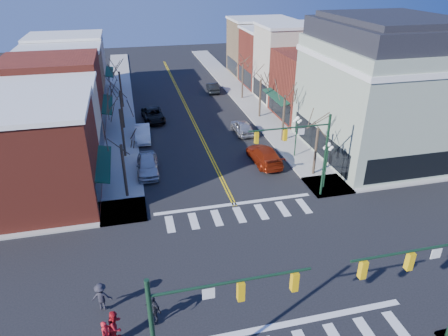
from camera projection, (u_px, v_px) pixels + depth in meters
ground at (265, 267)px, 25.65m from camera, size 160.00×160.00×0.00m
sidewalk_left at (122, 152)px, 41.10m from camera, size 3.50×70.00×0.15m
sidewalk_right at (282, 137)px, 44.75m from camera, size 3.50×70.00×0.15m
bldg_left_brick_a at (28, 159)px, 30.76m from camera, size 10.00×8.50×8.00m
bldg_left_stucco_a at (44, 126)px, 37.58m from camera, size 10.00×7.00×7.50m
bldg_left_brick_b at (54, 97)px, 44.28m from camera, size 10.00×9.00×8.50m
bldg_left_tan at (63, 81)px, 51.58m from camera, size 10.00×7.50×7.80m
bldg_left_stucco_b at (69, 66)px, 58.19m from camera, size 10.00×8.00×8.20m
bldg_right_brick_a at (318, 85)px, 49.34m from camera, size 10.00×8.50×8.00m
bldg_right_stucco at (295, 64)px, 55.59m from camera, size 10.00×7.00×10.00m
bldg_right_brick_b at (276, 58)px, 62.42m from camera, size 10.00×8.00×8.50m
bldg_right_tan at (260, 47)px, 69.23m from camera, size 10.00×8.00×9.00m
victorian_corner at (382, 88)px, 38.60m from camera, size 12.25×14.25×13.30m
traffic_mast_near_left at (199, 320)px, 15.95m from camera, size 6.60×0.28×7.20m
traffic_mast_near_right at (437, 275)px, 18.26m from camera, size 6.60×0.28×7.20m
traffic_mast_far_right at (305, 147)px, 31.06m from camera, size 6.60×0.28×7.20m
lamppost_corner at (327, 157)px, 33.37m from camera, size 0.36×0.36×4.33m
lamppost_midblock at (297, 130)px, 38.99m from camera, size 0.36×0.36×4.33m
tree_left_a at (124, 172)px, 32.33m from camera, size 0.24×0.24×4.76m
tree_left_b at (123, 134)px, 39.19m from camera, size 0.24×0.24×5.04m
tree_left_c at (122, 110)px, 46.23m from camera, size 0.24×0.24×4.55m
tree_left_d at (121, 90)px, 53.07m from camera, size 0.24×0.24×4.90m
tree_right_a at (315, 152)px, 35.87m from camera, size 0.24×0.24×4.62m
tree_right_b at (283, 119)px, 42.66m from camera, size 0.24×0.24×5.18m
tree_right_c at (260, 99)px, 49.66m from camera, size 0.24×0.24×4.83m
tree_right_d at (242, 82)px, 56.55m from camera, size 0.24×0.24×4.97m
car_left_near at (148, 165)px, 36.84m from camera, size 2.18×5.02×1.68m
car_left_mid at (143, 133)px, 43.86m from camera, size 1.80×4.75×1.55m
car_left_far at (153, 115)px, 49.31m from camera, size 2.81×5.48×1.48m
car_right_near at (264, 155)px, 38.78m from camera, size 2.50×5.73×1.64m
car_right_mid at (242, 127)px, 45.62m from camera, size 1.97×4.61×1.55m
car_right_far at (213, 87)px, 60.43m from camera, size 1.76×4.42×1.43m
pedestrian_red_a at (106, 334)px, 19.84m from camera, size 0.68×0.71×1.63m
pedestrian_red_b at (116, 326)px, 20.11m from camera, size 1.06×1.16×1.93m
pedestrian_dark_a at (153, 309)px, 21.18m from camera, size 1.05×1.07×1.81m
pedestrian_dark_b at (101, 297)px, 22.01m from camera, size 1.20×0.79×1.74m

